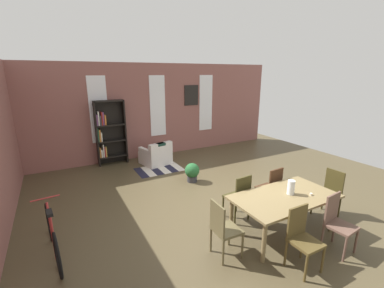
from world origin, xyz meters
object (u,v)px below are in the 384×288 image
Objects in this scene: dining_chair_near_left at (302,236)px; dining_table at (284,200)px; bicycle_second at (53,236)px; potted_plant_by_shelf at (192,172)px; dining_chair_far_right at (271,187)px; vase_on_table at (291,187)px; dining_chair_near_right at (337,221)px; armchair_white at (156,156)px; dining_chair_head_left at (223,228)px; dining_chair_far_left at (239,196)px; bookshelf_tall at (108,132)px; dining_chair_head_right at (330,192)px.

dining_table is at bearing 60.08° from dining_chair_near_left.
bicycle_second is 3.65m from potted_plant_by_shelf.
dining_chair_far_right is at bearing -8.27° from bicycle_second.
dining_chair_far_right is 2.22m from potted_plant_by_shelf.
vase_on_table is 4.06m from bicycle_second.
dining_table is 1.10× the size of bicycle_second.
potted_plant_by_shelf is (0.09, 3.54, -0.23)m from dining_chair_near_left.
armchair_white is (-1.09, 5.33, -0.23)m from dining_chair_near_right.
dining_chair_near_right is at bearing -78.09° from potted_plant_by_shelf.
dining_chair_head_left is at bearing 140.42° from dining_chair_near_left.
dining_chair_near_right is 1.00× the size of armchair_white.
dining_chair_near_left is 1.84× the size of potted_plant_by_shelf.
bookshelf_tall is at bearing 108.51° from dining_chair_far_left.
vase_on_table is 5.71m from bookshelf_tall.
bookshelf_tall reaches higher than bicycle_second.
dining_table is 1.32m from dining_chair_head_right.
bookshelf_tall is 3.08m from potted_plant_by_shelf.
dining_chair_far_right is at bearing 140.40° from dining_chair_head_right.
dining_chair_head_right reaches higher than armchair_white.
vase_on_table is at bearing -19.28° from bicycle_second.
dining_chair_near_left is 1.00× the size of armchair_white.
bookshelf_tall reaches higher than vase_on_table.
vase_on_table is at bearing -80.03° from armchair_white.
dining_chair_head_right is (2.63, 0.00, 0.00)m from dining_chair_head_left.
bicycle_second reaches higher than dining_table.
potted_plant_by_shelf is (0.98, 2.81, -0.23)m from dining_chair_head_left.
dining_chair_far_left is (-0.56, 0.74, -0.36)m from vase_on_table.
dining_chair_near_right is 1.47m from dining_chair_far_right.
dining_chair_far_left is 3.30m from bicycle_second.
dining_chair_near_left is at bearing -90.18° from dining_chair_far_left.
dining_table is at bearing -81.72° from armchair_white.
dining_chair_head_right is at bearing -59.60° from potted_plant_by_shelf.
potted_plant_by_shelf is (-1.65, 2.81, -0.23)m from dining_chair_head_right.
armchair_white reaches higher than dining_table.
dining_chair_near_left is at bearing -75.82° from bookshelf_tall.
dining_table is at bearing -69.84° from bookshelf_tall.
bicycle_second is (-4.09, 0.59, -0.18)m from dining_chair_far_right.
dining_chair_far_right is 4.02m from armchair_white.
vase_on_table reaches higher than potted_plant_by_shelf.
dining_chair_head_left is at bearing -140.72° from dining_chair_far_left.
vase_on_table is 0.27× the size of dining_chair_near_right.
dining_chair_near_left reaches higher than dining_table.
vase_on_table is at bearing -80.49° from potted_plant_by_shelf.
dining_table is at bearing -60.36° from dining_chair_far_left.
dining_chair_head_right is 1.88m from dining_chair_far_left.
potted_plant_by_shelf is at bearing 101.91° from dining_chair_near_right.
dining_chair_far_right is 1.00× the size of armchair_white.
vase_on_table is at bearing -179.89° from dining_chair_head_right.
vase_on_table is at bearing -0.00° from dining_table.
bicycle_second is at bearing 171.73° from dining_chair_far_right.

